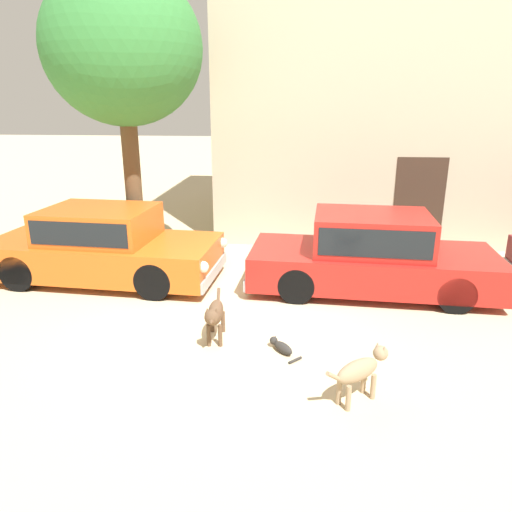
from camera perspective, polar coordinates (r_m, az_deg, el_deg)
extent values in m
plane|color=#CCB78E|center=(7.81, -3.05, -6.66)|extent=(80.00, 80.00, 0.00)
cube|color=#D15619|center=(9.49, -17.69, 0.06)|extent=(4.36, 2.09, 0.64)
cube|color=#D15619|center=(9.35, -18.28, 3.68)|extent=(2.06, 1.68, 0.60)
cube|color=black|center=(9.35, -18.29, 3.74)|extent=(1.90, 1.70, 0.42)
cube|color=#999BA0|center=(8.83, -5.25, -1.90)|extent=(0.24, 1.78, 0.20)
cube|color=#999BA0|center=(10.66, -27.75, -0.44)|extent=(0.24, 1.78, 0.20)
sphere|color=silver|center=(9.38, -4.04, 1.59)|extent=(0.20, 0.20, 0.20)
sphere|color=silver|center=(8.05, -6.39, -1.31)|extent=(0.20, 0.20, 0.20)
cube|color=red|center=(11.17, -25.68, 2.60)|extent=(0.05, 0.18, 0.18)
cylinder|color=black|center=(9.76, -8.82, 0.37)|extent=(0.67, 0.24, 0.66)
cylinder|color=black|center=(8.34, -12.18, -2.96)|extent=(0.67, 0.24, 0.66)
cylinder|color=black|center=(10.81, -21.79, 1.01)|extent=(0.67, 0.24, 0.66)
cylinder|color=black|center=(9.54, -26.61, -1.82)|extent=(0.67, 0.24, 0.66)
cube|color=#AD1E19|center=(8.75, 13.67, -1.22)|extent=(4.38, 1.99, 0.60)
cube|color=#AD1E19|center=(8.56, 13.70, 2.79)|extent=(2.05, 1.61, 0.66)
cube|color=black|center=(8.56, 13.70, 2.86)|extent=(1.90, 1.62, 0.46)
cube|color=#999BA0|center=(9.25, 26.78, -2.90)|extent=(0.22, 1.71, 0.20)
cube|color=#999BA0|center=(8.87, -0.18, -1.72)|extent=(0.22, 1.71, 0.20)
sphere|color=silver|center=(9.79, 26.06, 0.31)|extent=(0.20, 0.20, 0.20)
cube|color=red|center=(9.47, 0.52, 1.74)|extent=(0.05, 0.18, 0.18)
cube|color=red|center=(8.06, -1.02, -1.22)|extent=(0.05, 0.18, 0.18)
cylinder|color=black|center=(9.71, 20.83, -0.85)|extent=(0.63, 0.24, 0.62)
cylinder|color=black|center=(8.31, 22.87, -4.26)|extent=(0.63, 0.24, 0.62)
cylinder|color=black|center=(9.50, 5.53, -0.14)|extent=(0.63, 0.24, 0.62)
cylinder|color=black|center=(8.05, 4.86, -3.53)|extent=(0.63, 0.24, 0.62)
cube|color=red|center=(10.35, 28.20, 1.23)|extent=(0.05, 0.18, 0.18)
cube|color=#BCB299|center=(14.65, 25.79, 20.98)|extent=(13.41, 6.03, 8.86)
cube|color=#38281E|center=(11.35, 18.92, 5.85)|extent=(1.10, 0.02, 2.10)
cylinder|color=brown|center=(6.72, -4.32, -9.49)|extent=(0.06, 0.06, 0.32)
cylinder|color=brown|center=(6.74, -5.70, -9.45)|extent=(0.06, 0.06, 0.32)
cylinder|color=brown|center=(7.11, -3.97, -7.85)|extent=(0.06, 0.06, 0.32)
cylinder|color=brown|center=(7.13, -5.28, -7.82)|extent=(0.06, 0.06, 0.32)
ellipsoid|color=brown|center=(6.82, -4.87, -6.72)|extent=(0.26, 0.69, 0.26)
sphere|color=brown|center=(6.40, -5.29, -7.32)|extent=(0.21, 0.21, 0.21)
cone|color=brown|center=(6.30, -5.39, -7.88)|extent=(0.12, 0.12, 0.12)
cone|color=brown|center=(6.35, -4.74, -6.57)|extent=(0.08, 0.08, 0.09)
cone|color=brown|center=(6.36, -5.88, -6.54)|extent=(0.08, 0.08, 0.09)
cylinder|color=brown|center=(7.17, -4.53, -4.75)|extent=(0.06, 0.21, 0.20)
cylinder|color=#997F60|center=(5.88, 12.76, -14.37)|extent=(0.06, 0.06, 0.31)
cylinder|color=#997F60|center=(5.80, 13.86, -14.97)|extent=(0.06, 0.06, 0.31)
cylinder|color=#997F60|center=(5.64, 9.91, -15.75)|extent=(0.06, 0.06, 0.31)
cylinder|color=#997F60|center=(5.55, 11.02, -16.40)|extent=(0.06, 0.06, 0.31)
ellipsoid|color=#997F60|center=(5.59, 12.08, -13.28)|extent=(0.59, 0.54, 0.25)
sphere|color=#997F60|center=(5.78, 14.70, -11.20)|extent=(0.17, 0.17, 0.17)
cone|color=#997F60|center=(5.84, 15.29, -11.03)|extent=(0.13, 0.13, 0.10)
cone|color=#997F60|center=(5.77, 14.37, -10.33)|extent=(0.09, 0.09, 0.08)
cone|color=#997F60|center=(5.71, 15.16, -10.71)|extent=(0.09, 0.09, 0.08)
cylinder|color=#997F60|center=(5.32, 9.22, -14.04)|extent=(0.18, 0.16, 0.16)
ellipsoid|color=#2D2B28|center=(6.59, 3.27, -10.95)|extent=(0.33, 0.35, 0.14)
sphere|color=#2D2B28|center=(6.72, 2.13, -10.09)|extent=(0.11, 0.11, 0.11)
cone|color=#2D2B28|center=(6.68, 1.94, -9.82)|extent=(0.06, 0.06, 0.05)
cone|color=#2D2B28|center=(6.72, 2.33, -9.68)|extent=(0.06, 0.06, 0.05)
cylinder|color=#2D2B28|center=(6.42, 4.72, -12.33)|extent=(0.18, 0.18, 0.04)
cylinder|color=brown|center=(10.17, -14.45, 7.77)|extent=(0.34, 0.34, 3.09)
ellipsoid|color=#337A38|center=(10.07, -15.74, 22.92)|extent=(3.03, 2.73, 2.88)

